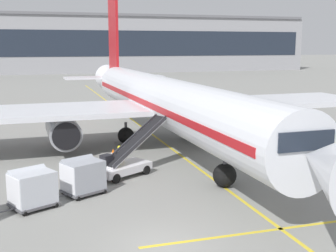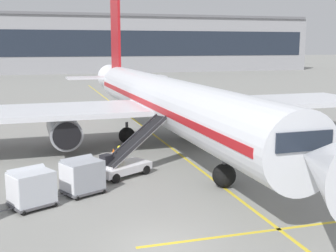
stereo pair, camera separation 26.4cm
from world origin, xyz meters
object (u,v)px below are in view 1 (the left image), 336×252
parked_airplane (162,101)px  belt_loader (125,161)px  ground_crew_by_loader (88,169)px  safety_cone_wingtip (113,154)px  baggage_cart_second (32,188)px  baggage_cart_lead (83,175)px  safety_cone_engine_keepout (86,161)px  ground_crew_by_carts (119,158)px

parked_airplane → belt_loader: size_ratio=8.83×
ground_crew_by_loader → safety_cone_wingtip: bearing=66.6°
belt_loader → baggage_cart_second: size_ratio=1.82×
baggage_cart_lead → ground_crew_by_loader: 1.25m
parked_airplane → safety_cone_engine_keepout: bearing=-143.1°
baggage_cart_second → safety_cone_wingtip: (5.31, 7.98, -0.63)m
baggage_cart_lead → safety_cone_wingtip: bearing=67.3°
belt_loader → ground_crew_by_loader: 2.83m
ground_crew_by_loader → ground_crew_by_carts: bearing=42.4°
belt_loader → safety_cone_engine_keepout: size_ratio=7.72×
safety_cone_engine_keepout → ground_crew_by_loader: bearing=-95.1°
baggage_cart_lead → safety_cone_wingtip: baggage_cart_lead is taller
parked_airplane → safety_cone_engine_keepout: parked_airplane is taller
baggage_cart_lead → safety_cone_engine_keepout: baggage_cart_lead is taller
ground_crew_by_carts → parked_airplane: bearing=56.7°
baggage_cart_second → safety_cone_wingtip: 9.60m
parked_airplane → ground_crew_by_loader: bearing=-126.9°
baggage_cart_second → ground_crew_by_loader: size_ratio=1.60×
baggage_cart_second → safety_cone_wingtip: bearing=56.4°
parked_airplane → safety_cone_engine_keepout: (-6.51, -4.89, -3.13)m
baggage_cart_second → safety_cone_engine_keepout: baggage_cart_second is taller
ground_crew_by_carts → safety_cone_engine_keepout: ground_crew_by_carts is taller
parked_airplane → ground_crew_by_loader: size_ratio=25.64×
baggage_cart_lead → ground_crew_by_loader: baggage_cart_lead is taller
baggage_cart_second → parked_airplane: bearing=49.9°
baggage_cart_second → ground_crew_by_carts: baggage_cart_second is taller
belt_loader → baggage_cart_second: (-5.35, -3.99, 0.09)m
baggage_cart_second → safety_cone_wingtip: baggage_cart_second is taller
baggage_cart_lead → ground_crew_by_carts: (2.55, 3.13, -0.00)m
baggage_cart_second → belt_loader: bearing=36.7°
ground_crew_by_loader → safety_cone_wingtip: (2.36, 5.46, -0.63)m
parked_airplane → baggage_cart_second: (-9.85, -11.71, -2.45)m
safety_cone_engine_keepout → safety_cone_wingtip: safety_cone_wingtip is taller
belt_loader → baggage_cart_lead: belt_loader is taller
parked_airplane → ground_crew_by_carts: size_ratio=25.64×
ground_crew_by_loader → baggage_cart_lead: bearing=-109.3°
safety_cone_wingtip → ground_crew_by_loader: bearing=-113.4°
safety_cone_engine_keepout → baggage_cart_lead: bearing=-98.3°
belt_loader → ground_crew_by_carts: belt_loader is taller
parked_airplane → baggage_cart_lead: 12.93m
baggage_cart_lead → baggage_cart_second: (-2.53, -1.33, 0.00)m
baggage_cart_lead → ground_crew_by_carts: 4.04m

